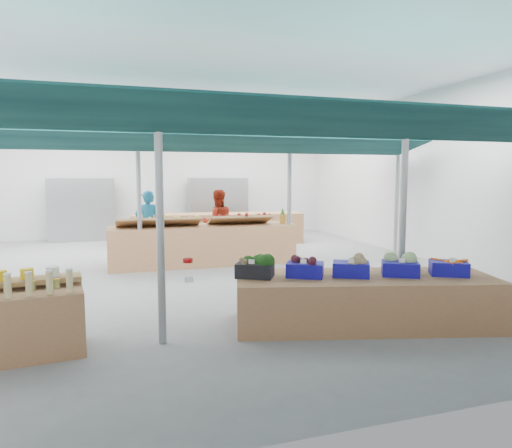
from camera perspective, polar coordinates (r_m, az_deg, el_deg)
The scene contains 22 objects.
floor at distance 10.04m, azimuth -8.26°, elevation -6.13°, with size 13.00×13.00×0.00m, color slate.
hall at distance 11.25m, azimuth -9.66°, elevation 8.71°, with size 13.00×13.00×13.00m.
pole_grid at distance 8.27m, azimuth -1.34°, elevation 3.99°, with size 10.00×4.60×3.00m.
awnings at distance 8.29m, azimuth -1.35°, elevation 10.69°, with size 9.50×7.08×0.30m.
back_shelving_left at distance 15.76m, azimuth -20.91°, elevation 1.64°, with size 2.00×0.50×2.00m, color #B23F33.
back_shelving_right at distance 16.13m, azimuth -4.74°, elevation 2.11°, with size 2.00×0.50×2.00m, color #B23F33.
bottle_shelf at distance 6.16m, azimuth -28.93°, elevation -10.65°, with size 1.80×1.23×1.05m.
veg_counter at distance 6.74m, azimuth 13.38°, elevation -9.26°, with size 3.61×1.20×0.70m, color #8C603D.
fruit_counter at distance 10.95m, azimuth -6.59°, elevation -2.61°, with size 4.36×1.04×0.93m, color #8C603D.
far_counter at distance 14.26m, azimuth -4.72°, elevation -0.55°, with size 5.21×1.04×0.94m, color #8C603D.
vendor_left at distance 11.83m, azimuth -13.35°, elevation -0.11°, with size 0.64×0.42×1.74m, color #166793.
vendor_right at distance 12.09m, azimuth -4.81°, elevation 0.17°, with size 0.85×0.66×1.74m, color maroon.
crate_broccoli at distance 6.37m, azimuth -0.13°, elevation -5.27°, with size 0.61×0.55×0.35m.
crate_beets at distance 6.44m, azimuth 6.15°, elevation -5.40°, with size 0.61×0.55×0.29m.
crate_celeriac at distance 6.57m, azimuth 11.80°, elevation -5.16°, with size 0.61×0.55×0.31m.
crate_cabbage at distance 6.78m, azimuth 17.58°, elevation -4.86°, with size 0.61×0.55×0.35m.
crate_carrots at distance 7.06m, azimuth 22.95°, elevation -5.02°, with size 0.61×0.55×0.29m.
sparrow at distance 6.22m, azimuth -1.55°, elevation -4.70°, with size 0.12×0.09×0.11m.
pole_ribbon at distance 5.54m, azimuth -8.51°, elevation -4.75°, with size 0.12×0.12×0.28m.
apple_heap_yellow at distance 10.64m, azimuth -12.04°, elevation 0.48°, with size 1.92×0.74×0.27m.
apple_heap_red at distance 10.96m, azimuth -2.00°, elevation 0.77°, with size 1.52×0.74×0.27m.
pineapple at distance 11.29m, azimuth 3.35°, elevation 1.00°, with size 0.14×0.14×0.39m.
Camera 1 is at (-1.55, -9.69, 2.12)m, focal length 32.00 mm.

